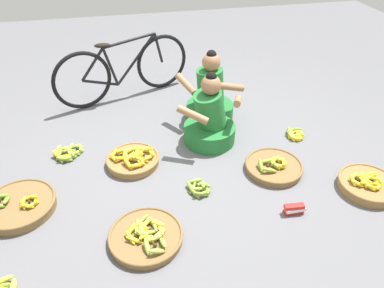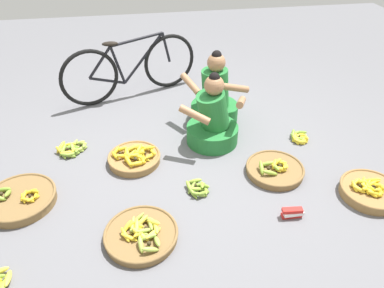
{
  "view_description": "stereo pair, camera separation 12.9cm",
  "coord_description": "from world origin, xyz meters",
  "px_view_note": "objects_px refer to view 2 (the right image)",
  "views": [
    {
      "loc": [
        -0.53,
        -2.63,
        2.13
      ],
      "look_at": [
        0.0,
        -0.2,
        0.35
      ],
      "focal_mm": 33.66,
      "sensor_mm": 36.0,
      "label": 1
    },
    {
      "loc": [
        -0.41,
        -2.65,
        2.13
      ],
      "look_at": [
        0.0,
        -0.2,
        0.35
      ],
      "focal_mm": 33.66,
      "sensor_mm": 36.0,
      "label": 2
    }
  ],
  "objects_px": {
    "banana_basket_near_bicycle": "(141,234)",
    "loose_bananas_front_center": "(300,138)",
    "vendor_woman_behind": "(215,99)",
    "banana_basket_back_left": "(275,169)",
    "loose_bananas_back_center": "(198,188)",
    "loose_bananas_mid_left": "(71,149)",
    "banana_basket_back_right": "(20,199)",
    "banana_basket_near_vendor": "(370,191)",
    "bicycle_leaning": "(131,68)",
    "packet_carton_stack": "(292,213)",
    "vendor_woman_front": "(213,121)",
    "banana_basket_front_left": "(135,157)"
  },
  "relations": [
    {
      "from": "banana_basket_near_bicycle",
      "to": "loose_bananas_front_center",
      "type": "relative_size",
      "value": 2.22
    },
    {
      "from": "vendor_woman_behind",
      "to": "banana_basket_back_left",
      "type": "distance_m",
      "value": 1.09
    },
    {
      "from": "loose_bananas_back_center",
      "to": "loose_bananas_mid_left",
      "type": "xyz_separation_m",
      "value": [
        -1.13,
        0.76,
        0.0
      ]
    },
    {
      "from": "banana_basket_back_right",
      "to": "loose_bananas_back_center",
      "type": "height_order",
      "value": "banana_basket_back_right"
    },
    {
      "from": "vendor_woman_behind",
      "to": "loose_bananas_mid_left",
      "type": "relative_size",
      "value": 2.46
    },
    {
      "from": "banana_basket_near_vendor",
      "to": "bicycle_leaning",
      "type": "bearing_deg",
      "value": 131.61
    },
    {
      "from": "banana_basket_back_left",
      "to": "banana_basket_back_right",
      "type": "xyz_separation_m",
      "value": [
        -2.2,
        -0.03,
        0.01
      ]
    },
    {
      "from": "loose_bananas_front_center",
      "to": "loose_bananas_back_center",
      "type": "xyz_separation_m",
      "value": [
        -1.17,
        -0.58,
        0.0
      ]
    },
    {
      "from": "loose_bananas_back_center",
      "to": "packet_carton_stack",
      "type": "bearing_deg",
      "value": -31.73
    },
    {
      "from": "vendor_woman_front",
      "to": "loose_bananas_front_center",
      "type": "bearing_deg",
      "value": -7.9
    },
    {
      "from": "banana_basket_near_vendor",
      "to": "loose_bananas_mid_left",
      "type": "relative_size",
      "value": 1.56
    },
    {
      "from": "banana_basket_near_vendor",
      "to": "loose_bananas_mid_left",
      "type": "xyz_separation_m",
      "value": [
        -2.55,
        1.05,
        -0.02
      ]
    },
    {
      "from": "loose_bananas_front_center",
      "to": "bicycle_leaning",
      "type": "bearing_deg",
      "value": 142.43
    },
    {
      "from": "vendor_woman_front",
      "to": "banana_basket_back_right",
      "type": "xyz_separation_m",
      "value": [
        -1.74,
        -0.61,
        -0.19
      ]
    },
    {
      "from": "banana_basket_back_right",
      "to": "banana_basket_front_left",
      "type": "distance_m",
      "value": 1.03
    },
    {
      "from": "loose_bananas_front_center",
      "to": "loose_bananas_mid_left",
      "type": "bearing_deg",
      "value": 175.58
    },
    {
      "from": "banana_basket_back_right",
      "to": "loose_bananas_back_center",
      "type": "relative_size",
      "value": 2.33
    },
    {
      "from": "loose_bananas_front_center",
      "to": "banana_basket_back_right",
      "type": "bearing_deg",
      "value": -169.5
    },
    {
      "from": "banana_basket_back_left",
      "to": "banana_basket_near_bicycle",
      "type": "xyz_separation_m",
      "value": [
        -1.24,
        -0.55,
        0.0
      ]
    },
    {
      "from": "vendor_woman_behind",
      "to": "banana_basket_back_right",
      "type": "bearing_deg",
      "value": -150.75
    },
    {
      "from": "bicycle_leaning",
      "to": "loose_bananas_front_center",
      "type": "xyz_separation_m",
      "value": [
        1.66,
        -1.27,
        -0.33
      ]
    },
    {
      "from": "vendor_woman_front",
      "to": "packet_carton_stack",
      "type": "bearing_deg",
      "value": -70.17
    },
    {
      "from": "vendor_woman_front",
      "to": "loose_bananas_back_center",
      "type": "relative_size",
      "value": 3.06
    },
    {
      "from": "loose_bananas_back_center",
      "to": "packet_carton_stack",
      "type": "height_order",
      "value": "packet_carton_stack"
    },
    {
      "from": "vendor_woman_behind",
      "to": "banana_basket_near_vendor",
      "type": "distance_m",
      "value": 1.77
    },
    {
      "from": "loose_bananas_front_center",
      "to": "loose_bananas_back_center",
      "type": "distance_m",
      "value": 1.31
    },
    {
      "from": "loose_bananas_back_center",
      "to": "loose_bananas_front_center",
      "type": "bearing_deg",
      "value": 26.35
    },
    {
      "from": "vendor_woman_front",
      "to": "bicycle_leaning",
      "type": "height_order",
      "value": "vendor_woman_front"
    },
    {
      "from": "banana_basket_front_left",
      "to": "banana_basket_near_vendor",
      "type": "xyz_separation_m",
      "value": [
        1.94,
        -0.78,
        0.0
      ]
    },
    {
      "from": "banana_basket_back_left",
      "to": "loose_bananas_back_center",
      "type": "height_order",
      "value": "banana_basket_back_left"
    },
    {
      "from": "loose_bananas_front_center",
      "to": "vendor_woman_behind",
      "type": "bearing_deg",
      "value": 144.99
    },
    {
      "from": "banana_basket_back_right",
      "to": "banana_basket_near_vendor",
      "type": "relative_size",
      "value": 1.14
    },
    {
      "from": "vendor_woman_behind",
      "to": "bicycle_leaning",
      "type": "distance_m",
      "value": 1.14
    },
    {
      "from": "loose_bananas_mid_left",
      "to": "banana_basket_back_left",
      "type": "bearing_deg",
      "value": -18.9
    },
    {
      "from": "banana_basket_back_left",
      "to": "vendor_woman_front",
      "type": "bearing_deg",
      "value": 128.06
    },
    {
      "from": "vendor_woman_behind",
      "to": "banana_basket_near_bicycle",
      "type": "distance_m",
      "value": 1.81
    },
    {
      "from": "vendor_woman_behind",
      "to": "bicycle_leaning",
      "type": "relative_size",
      "value": 0.49
    },
    {
      "from": "banana_basket_front_left",
      "to": "packet_carton_stack",
      "type": "relative_size",
      "value": 2.85
    },
    {
      "from": "banana_basket_near_bicycle",
      "to": "banana_basket_front_left",
      "type": "height_order",
      "value": "banana_basket_front_left"
    },
    {
      "from": "vendor_woman_behind",
      "to": "loose_bananas_mid_left",
      "type": "height_order",
      "value": "vendor_woman_behind"
    },
    {
      "from": "vendor_woman_behind",
      "to": "banana_basket_near_vendor",
      "type": "height_order",
      "value": "vendor_woman_behind"
    },
    {
      "from": "banana_basket_near_bicycle",
      "to": "loose_bananas_back_center",
      "type": "relative_size",
      "value": 2.23
    },
    {
      "from": "banana_basket_back_right",
      "to": "banana_basket_near_vendor",
      "type": "xyz_separation_m",
      "value": [
        2.89,
        -0.38,
        0.01
      ]
    },
    {
      "from": "vendor_woman_front",
      "to": "bicycle_leaning",
      "type": "distance_m",
      "value": 1.38
    },
    {
      "from": "banana_basket_back_right",
      "to": "loose_bananas_front_center",
      "type": "distance_m",
      "value": 2.68
    },
    {
      "from": "loose_bananas_mid_left",
      "to": "packet_carton_stack",
      "type": "distance_m",
      "value": 2.16
    },
    {
      "from": "banana_basket_back_left",
      "to": "banana_basket_back_right",
      "type": "bearing_deg",
      "value": -179.25
    },
    {
      "from": "banana_basket_front_left",
      "to": "banana_basket_back_right",
      "type": "bearing_deg",
      "value": -157.2
    },
    {
      "from": "vendor_woman_behind",
      "to": "packet_carton_stack",
      "type": "height_order",
      "value": "vendor_woman_behind"
    },
    {
      "from": "banana_basket_back_right",
      "to": "loose_bananas_mid_left",
      "type": "bearing_deg",
      "value": 63.12
    }
  ]
}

